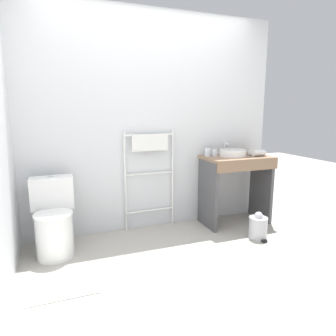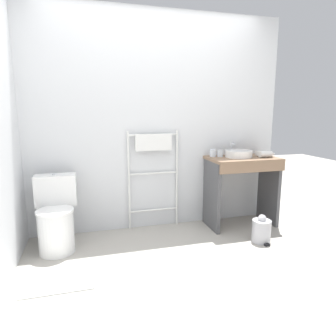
{
  "view_description": "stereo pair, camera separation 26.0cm",
  "coord_description": "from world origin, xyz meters",
  "px_view_note": "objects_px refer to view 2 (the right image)",
  "views": [
    {
      "loc": [
        -1.03,
        -2.03,
        1.39
      ],
      "look_at": [
        0.0,
        0.73,
        0.82
      ],
      "focal_mm": 32.0,
      "sensor_mm": 36.0,
      "label": 1
    },
    {
      "loc": [
        -0.79,
        -2.11,
        1.39
      ],
      "look_at": [
        0.0,
        0.73,
        0.82
      ],
      "focal_mm": 32.0,
      "sensor_mm": 36.0,
      "label": 2
    }
  ],
  "objects_px": {
    "towel_radiator": "(154,157)",
    "cup_near_wall": "(213,153)",
    "cup_near_edge": "(220,153)",
    "toilet": "(56,218)",
    "trash_bin": "(261,230)",
    "hair_dryer": "(266,154)",
    "sink_basin": "(239,154)"
  },
  "relations": [
    {
      "from": "towel_radiator",
      "to": "cup_near_wall",
      "type": "relative_size",
      "value": 12.85
    },
    {
      "from": "cup_near_wall",
      "to": "cup_near_edge",
      "type": "xyz_separation_m",
      "value": [
        0.08,
        -0.03,
        -0.0
      ]
    },
    {
      "from": "toilet",
      "to": "cup_near_edge",
      "type": "xyz_separation_m",
      "value": [
        1.87,
        0.22,
        0.55
      ]
    },
    {
      "from": "cup_near_wall",
      "to": "towel_radiator",
      "type": "bearing_deg",
      "value": 174.74
    },
    {
      "from": "towel_radiator",
      "to": "trash_bin",
      "type": "height_order",
      "value": "towel_radiator"
    },
    {
      "from": "hair_dryer",
      "to": "trash_bin",
      "type": "xyz_separation_m",
      "value": [
        -0.29,
        -0.44,
        -0.75
      ]
    },
    {
      "from": "sink_basin",
      "to": "cup_near_wall",
      "type": "distance_m",
      "value": 0.3
    },
    {
      "from": "hair_dryer",
      "to": "trash_bin",
      "type": "bearing_deg",
      "value": -123.19
    },
    {
      "from": "toilet",
      "to": "cup_near_wall",
      "type": "xyz_separation_m",
      "value": [
        1.79,
        0.24,
        0.56
      ]
    },
    {
      "from": "cup_near_wall",
      "to": "hair_dryer",
      "type": "distance_m",
      "value": 0.62
    },
    {
      "from": "cup_near_wall",
      "to": "cup_near_edge",
      "type": "relative_size",
      "value": 1.09
    },
    {
      "from": "trash_bin",
      "to": "towel_radiator",
      "type": "bearing_deg",
      "value": 145.11
    },
    {
      "from": "towel_radiator",
      "to": "hair_dryer",
      "type": "distance_m",
      "value": 1.33
    },
    {
      "from": "cup_near_edge",
      "to": "towel_radiator",
      "type": "bearing_deg",
      "value": 173.29
    },
    {
      "from": "toilet",
      "to": "trash_bin",
      "type": "xyz_separation_m",
      "value": [
        2.09,
        -0.4,
        -0.2
      ]
    },
    {
      "from": "toilet",
      "to": "cup_near_edge",
      "type": "distance_m",
      "value": 1.97
    },
    {
      "from": "cup_near_edge",
      "to": "trash_bin",
      "type": "height_order",
      "value": "cup_near_edge"
    },
    {
      "from": "sink_basin",
      "to": "trash_bin",
      "type": "bearing_deg",
      "value": -87.81
    },
    {
      "from": "sink_basin",
      "to": "trash_bin",
      "type": "height_order",
      "value": "sink_basin"
    },
    {
      "from": "hair_dryer",
      "to": "toilet",
      "type": "bearing_deg",
      "value": -179.08
    },
    {
      "from": "sink_basin",
      "to": "trash_bin",
      "type": "relative_size",
      "value": 1.06
    },
    {
      "from": "towel_radiator",
      "to": "cup_near_edge",
      "type": "distance_m",
      "value": 0.8
    },
    {
      "from": "toilet",
      "to": "cup_near_wall",
      "type": "distance_m",
      "value": 1.89
    },
    {
      "from": "toilet",
      "to": "hair_dryer",
      "type": "height_order",
      "value": "hair_dryer"
    },
    {
      "from": "toilet",
      "to": "trash_bin",
      "type": "distance_m",
      "value": 2.14
    },
    {
      "from": "cup_near_wall",
      "to": "trash_bin",
      "type": "distance_m",
      "value": 1.04
    },
    {
      "from": "towel_radiator",
      "to": "cup_near_edge",
      "type": "bearing_deg",
      "value": -6.71
    },
    {
      "from": "cup_near_wall",
      "to": "trash_bin",
      "type": "xyz_separation_m",
      "value": [
        0.3,
        -0.64,
        -0.76
      ]
    },
    {
      "from": "towel_radiator",
      "to": "toilet",
      "type": "bearing_deg",
      "value": -163.99
    },
    {
      "from": "hair_dryer",
      "to": "cup_near_edge",
      "type": "bearing_deg",
      "value": 160.82
    },
    {
      "from": "cup_near_wall",
      "to": "trash_bin",
      "type": "height_order",
      "value": "cup_near_wall"
    },
    {
      "from": "towel_radiator",
      "to": "cup_near_wall",
      "type": "distance_m",
      "value": 0.72
    }
  ]
}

